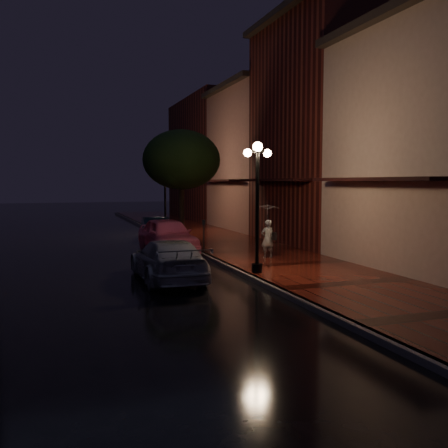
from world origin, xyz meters
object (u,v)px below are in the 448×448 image
object	(u,v)px
pink_car	(167,235)
silver_car	(168,260)
navy_car	(156,229)
streetlamp_far	(165,191)
street_tree	(182,162)
parking_meter	(204,232)
streetlamp_near	(257,199)
woman_with_umbrella	(268,223)

from	to	relation	value
pink_car	silver_car	world-z (taller)	pink_car
navy_car	silver_car	xyz separation A→B (m)	(-1.80, -10.74, 0.03)
streetlamp_far	pink_car	world-z (taller)	streetlamp_far
street_tree	parking_meter	xyz separation A→B (m)	(-0.46, -5.55, -3.26)
streetlamp_near	navy_car	world-z (taller)	streetlamp_near
street_tree	woman_with_umbrella	world-z (taller)	street_tree
navy_car	silver_car	distance (m)	10.89
pink_car	parking_meter	bearing A→B (deg)	-43.33
parking_meter	streetlamp_far	bearing A→B (deg)	110.62
streetlamp_near	pink_car	xyz separation A→B (m)	(-1.55, 6.54, -1.81)
street_tree	silver_car	distance (m)	11.68
street_tree	navy_car	bearing A→B (deg)	176.17
navy_car	woman_with_umbrella	world-z (taller)	woman_with_umbrella
street_tree	streetlamp_far	bearing A→B (deg)	94.91
silver_car	parking_meter	size ratio (longest dim) A/B	3.35
streetlamp_near	silver_car	world-z (taller)	streetlamp_near
streetlamp_far	street_tree	xyz separation A→B (m)	(0.26, -3.01, 1.64)
streetlamp_near	navy_car	distance (m)	11.32
street_tree	woman_with_umbrella	distance (m)	8.68
street_tree	silver_car	xyz separation A→B (m)	(-3.20, -10.65, -3.58)
street_tree	pink_car	xyz separation A→B (m)	(-1.81, -4.45, -3.46)
woman_with_umbrella	parking_meter	bearing A→B (deg)	-57.81
streetlamp_far	navy_car	world-z (taller)	streetlamp_far
streetlamp_far	woman_with_umbrella	bearing A→B (deg)	-81.52
streetlamp_near	silver_car	size ratio (longest dim) A/B	0.94
streetlamp_near	navy_car	size ratio (longest dim) A/B	1.11
streetlamp_far	parking_meter	xyz separation A→B (m)	(-0.20, -8.56, -1.62)
street_tree	woman_with_umbrella	size ratio (longest dim) A/B	2.72
navy_car	pink_car	bearing A→B (deg)	-89.68
pink_car	woman_with_umbrella	world-z (taller)	woman_with_umbrella
street_tree	parking_meter	distance (m)	6.46
street_tree	navy_car	world-z (taller)	street_tree
streetlamp_near	streetlamp_far	distance (m)	14.00
streetlamp_far	woman_with_umbrella	size ratio (longest dim) A/B	2.02
streetlamp_near	parking_meter	distance (m)	5.68
street_tree	pink_car	world-z (taller)	street_tree
woman_with_umbrella	parking_meter	size ratio (longest dim) A/B	1.55
street_tree	pink_car	size ratio (longest dim) A/B	1.25
woman_with_umbrella	streetlamp_near	bearing A→B (deg)	56.18
streetlamp_near	woman_with_umbrella	bearing A→B (deg)	59.79
woman_with_umbrella	street_tree	bearing A→B (deg)	-83.82
streetlamp_far	pink_car	bearing A→B (deg)	-101.76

